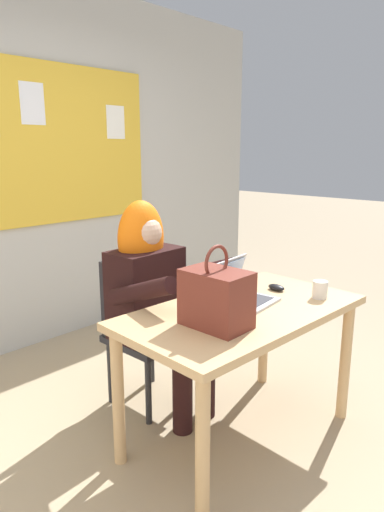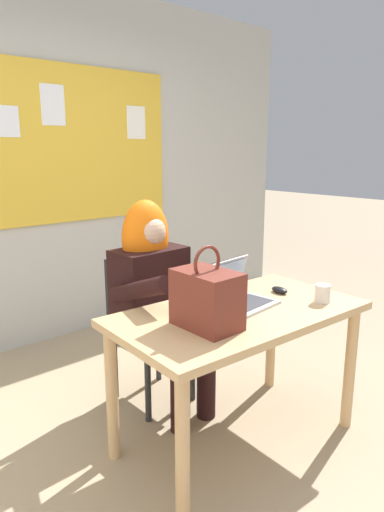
{
  "view_description": "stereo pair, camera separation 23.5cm",
  "coord_description": "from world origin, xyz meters",
  "px_view_note": "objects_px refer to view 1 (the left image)",
  "views": [
    {
      "loc": [
        -1.57,
        -1.19,
        1.53
      ],
      "look_at": [
        0.16,
        0.4,
        0.97
      ],
      "focal_mm": 31.86,
      "sensor_mm": 36.0,
      "label": 1
    },
    {
      "loc": [
        -1.4,
        -1.36,
        1.53
      ],
      "look_at": [
        0.16,
        0.4,
        0.97
      ],
      "focal_mm": 31.86,
      "sensor_mm": 36.0,
      "label": 2
    }
  ],
  "objects_px": {
    "computer_mouse": "(276,287)",
    "handbag": "(216,298)",
    "chair_at_desk": "(140,322)",
    "person_costumed": "(154,290)",
    "desk_main": "(242,327)",
    "laptop": "(240,293)",
    "coffee_mug": "(320,290)"
  },
  "relations": [
    {
      "from": "chair_at_desk",
      "to": "laptop",
      "type": "bearing_deg",
      "value": 12.55
    },
    {
      "from": "desk_main",
      "to": "chair_at_desk",
      "type": "xyz_separation_m",
      "value": [
        -0.08,
        0.71,
        -0.14
      ]
    },
    {
      "from": "handbag",
      "to": "coffee_mug",
      "type": "distance_m",
      "value": 0.71
    },
    {
      "from": "person_costumed",
      "to": "laptop",
      "type": "relative_size",
      "value": 3.7
    },
    {
      "from": "laptop",
      "to": "computer_mouse",
      "type": "bearing_deg",
      "value": -12.07
    },
    {
      "from": "handbag",
      "to": "coffee_mug",
      "type": "relative_size",
      "value": 3.98
    },
    {
      "from": "desk_main",
      "to": "coffee_mug",
      "type": "bearing_deg",
      "value": -26.81
    },
    {
      "from": "person_costumed",
      "to": "handbag",
      "type": "height_order",
      "value": "person_costumed"
    },
    {
      "from": "chair_at_desk",
      "to": "person_costumed",
      "type": "relative_size",
      "value": 0.72
    },
    {
      "from": "chair_at_desk",
      "to": "computer_mouse",
      "type": "xyz_separation_m",
      "value": [
        0.45,
        -0.67,
        0.26
      ]
    },
    {
      "from": "laptop",
      "to": "computer_mouse",
      "type": "xyz_separation_m",
      "value": [
        0.3,
        -0.03,
        -0.03
      ]
    },
    {
      "from": "chair_at_desk",
      "to": "person_costumed",
      "type": "xyz_separation_m",
      "value": [
        0.0,
        -0.13,
        0.23
      ]
    },
    {
      "from": "desk_main",
      "to": "laptop",
      "type": "distance_m",
      "value": 0.18
    },
    {
      "from": "desk_main",
      "to": "chair_at_desk",
      "type": "height_order",
      "value": "chair_at_desk"
    },
    {
      "from": "handbag",
      "to": "desk_main",
      "type": "bearing_deg",
      "value": 10.31
    },
    {
      "from": "computer_mouse",
      "to": "handbag",
      "type": "distance_m",
      "value": 0.66
    },
    {
      "from": "chair_at_desk",
      "to": "coffee_mug",
      "type": "xyz_separation_m",
      "value": [
        0.49,
        -0.91,
        0.29
      ]
    },
    {
      "from": "desk_main",
      "to": "computer_mouse",
      "type": "bearing_deg",
      "value": 5.98
    },
    {
      "from": "person_costumed",
      "to": "coffee_mug",
      "type": "distance_m",
      "value": 0.93
    },
    {
      "from": "desk_main",
      "to": "person_costumed",
      "type": "xyz_separation_m",
      "value": [
        -0.08,
        0.58,
        0.09
      ]
    },
    {
      "from": "laptop",
      "to": "coffee_mug",
      "type": "bearing_deg",
      "value": -44.94
    },
    {
      "from": "chair_at_desk",
      "to": "handbag",
      "type": "bearing_deg",
      "value": -14.86
    },
    {
      "from": "chair_at_desk",
      "to": "laptop",
      "type": "relative_size",
      "value": 2.66
    },
    {
      "from": "computer_mouse",
      "to": "handbag",
      "type": "xyz_separation_m",
      "value": [
        -0.64,
        -0.09,
        0.12
      ]
    },
    {
      "from": "person_costumed",
      "to": "laptop",
      "type": "xyz_separation_m",
      "value": [
        0.15,
        -0.51,
        0.06
      ]
    },
    {
      "from": "laptop",
      "to": "computer_mouse",
      "type": "height_order",
      "value": "laptop"
    },
    {
      "from": "desk_main",
      "to": "laptop",
      "type": "bearing_deg",
      "value": 46.75
    },
    {
      "from": "coffee_mug",
      "to": "desk_main",
      "type": "bearing_deg",
      "value": 153.19
    },
    {
      "from": "coffee_mug",
      "to": "person_costumed",
      "type": "bearing_deg",
      "value": 121.83
    },
    {
      "from": "person_costumed",
      "to": "handbag",
      "type": "bearing_deg",
      "value": -18.92
    },
    {
      "from": "computer_mouse",
      "to": "person_costumed",
      "type": "bearing_deg",
      "value": 134.26
    },
    {
      "from": "person_costumed",
      "to": "laptop",
      "type": "height_order",
      "value": "person_costumed"
    }
  ]
}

